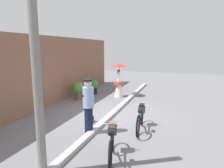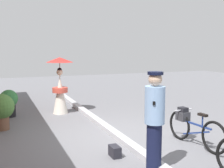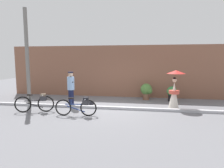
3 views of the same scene
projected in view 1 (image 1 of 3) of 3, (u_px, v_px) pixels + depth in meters
name	position (u px, v px, depth m)	size (l,w,h in m)	color
ground_plane	(113.00, 115.00, 8.13)	(30.00, 30.00, 0.00)	slate
building_wall	(41.00, 72.00, 8.95)	(14.00, 0.40, 3.19)	brown
sidewalk_curb	(113.00, 113.00, 8.12)	(14.00, 0.20, 0.12)	#B2B2B7
bicycle_near_officer	(112.00, 142.00, 4.88)	(1.63, 0.61, 0.81)	black
bicycle_far_side	(140.00, 117.00, 6.65)	(1.72, 0.48, 0.78)	black
person_officer	(88.00, 105.00, 6.25)	(0.34, 0.34, 1.72)	#141938
person_with_parasol	(119.00, 80.00, 11.03)	(0.86, 0.86, 1.81)	silver
potted_plant_by_door	(94.00, 86.00, 11.74)	(0.56, 0.55, 0.84)	black
potted_plant_small	(79.00, 89.00, 10.50)	(0.68, 0.66, 0.94)	brown
backpack_on_pavement	(90.00, 119.00, 7.31)	(0.29, 0.17, 0.21)	#26262D
utility_pole	(36.00, 61.00, 3.92)	(0.18, 0.18, 4.80)	slate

